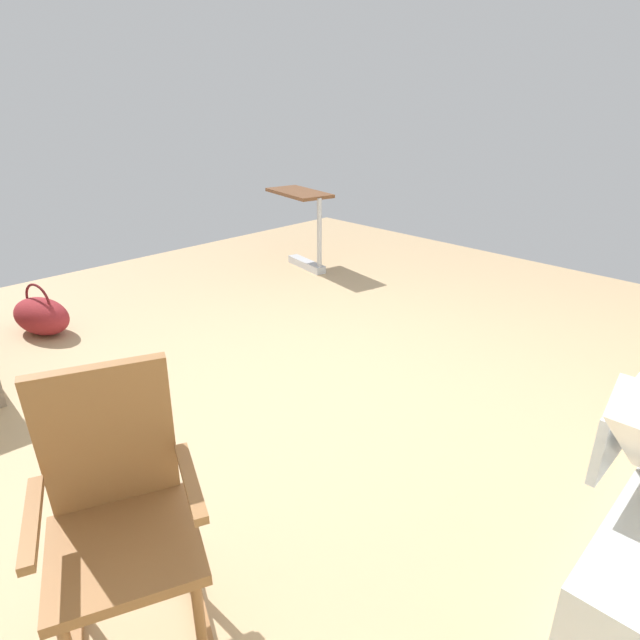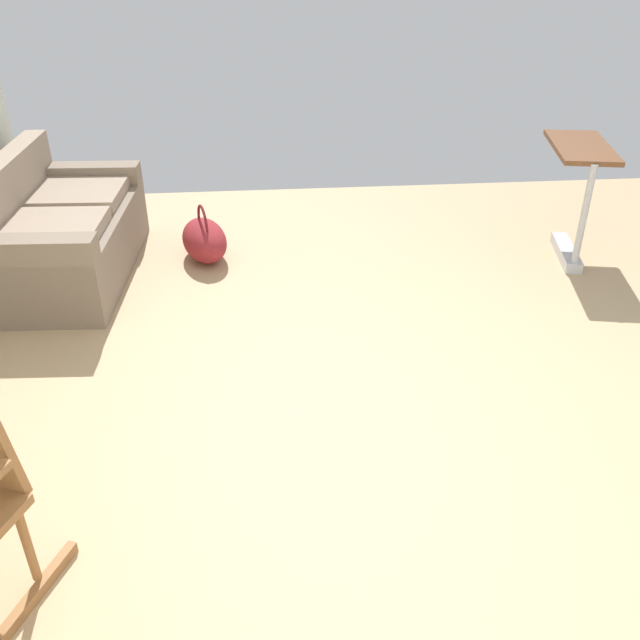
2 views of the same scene
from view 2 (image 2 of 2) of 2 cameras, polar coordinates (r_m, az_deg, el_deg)
The scene contains 4 objects.
ground_plane at distance 3.58m, azimuth 7.36°, elevation -9.57°, with size 7.40×7.40×0.00m, color tan.
couch at distance 5.30m, azimuth -20.67°, elevation 6.54°, with size 1.64×0.93×0.85m.
overbed_table at distance 5.54m, azimuth 20.43°, elevation 10.16°, with size 0.87×0.54×0.84m.
duffel_bag at distance 5.35m, azimuth -9.53°, elevation 6.56°, with size 0.63×0.46×0.43m.
Camera 2 is at (-2.66, 0.70, 2.30)m, focal length 38.72 mm.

